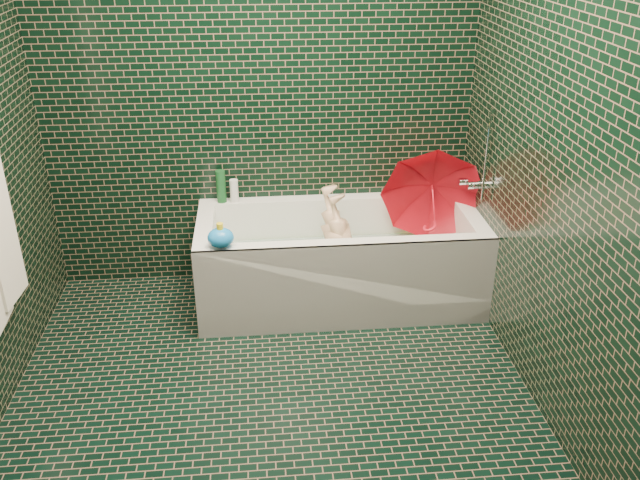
{
  "coord_description": "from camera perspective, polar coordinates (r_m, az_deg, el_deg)",
  "views": [
    {
      "loc": [
        -0.02,
        -2.62,
        2.21
      ],
      "look_at": [
        0.31,
        0.82,
        0.51
      ],
      "focal_mm": 38.0,
      "sensor_mm": 36.0,
      "label": 1
    }
  ],
  "objects": [
    {
      "name": "wall_front",
      "position": [
        1.55,
        -3.62,
        -12.16
      ],
      "size": [
        2.8,
        0.0,
        2.8
      ],
      "primitive_type": "plane",
      "rotation": [
        -1.57,
        0.0,
        0.0
      ],
      "color": "black",
      "rests_on": "floor"
    },
    {
      "name": "bath_toy",
      "position": [
        3.69,
        -8.37,
        0.21
      ],
      "size": [
        0.16,
        0.13,
        0.14
      ],
      "rotation": [
        0.0,
        0.0,
        0.12
      ],
      "color": "blue",
      "rests_on": "bathtub"
    },
    {
      "name": "soap_bottle_a",
      "position": [
        4.48,
        10.98,
        3.97
      ],
      "size": [
        0.14,
        0.14,
        0.27
      ],
      "primitive_type": "imported",
      "rotation": [
        0.0,
        0.0,
        0.43
      ],
      "color": "white",
      "rests_on": "bathtub"
    },
    {
      "name": "bottle_right_tall",
      "position": [
        4.38,
        9.68,
        4.97
      ],
      "size": [
        0.07,
        0.07,
        0.2
      ],
      "primitive_type": "cylinder",
      "rotation": [
        0.0,
        0.0,
        -0.37
      ],
      "color": "#154C22",
      "rests_on": "bathtub"
    },
    {
      "name": "wall_right",
      "position": [
        3.08,
        20.3,
        6.42
      ],
      "size": [
        0.0,
        2.8,
        2.8
      ],
      "primitive_type": "plane",
      "rotation": [
        1.57,
        0.0,
        -1.57
      ],
      "color": "black",
      "rests_on": "floor"
    },
    {
      "name": "bathtub",
      "position": [
        4.17,
        1.66,
        -2.47
      ],
      "size": [
        1.7,
        0.75,
        0.55
      ],
      "color": "white",
      "rests_on": "floor"
    },
    {
      "name": "water",
      "position": [
        4.14,
        1.64,
        -1.28
      ],
      "size": [
        1.48,
        0.53,
        0.0
      ],
      "primitive_type": "cube",
      "color": "silver",
      "rests_on": "bathtub"
    },
    {
      "name": "bath_mat",
      "position": [
        4.21,
        1.62,
        -3.02
      ],
      "size": [
        1.35,
        0.47,
        0.01
      ],
      "primitive_type": "cube",
      "color": "green",
      "rests_on": "bathtub"
    },
    {
      "name": "umbrella",
      "position": [
        4.11,
        9.54,
        2.92
      ],
      "size": [
        0.87,
        0.76,
        0.79
      ],
      "primitive_type": "imported",
      "rotation": [
        0.15,
        -0.37,
        -0.26
      ],
      "color": "red",
      "rests_on": "bathtub"
    },
    {
      "name": "child",
      "position": [
        4.13,
        2.07,
        -1.19
      ],
      "size": [
        0.9,
        0.4,
        0.36
      ],
      "primitive_type": "imported",
      "rotation": [
        -1.38,
        0.0,
        -1.46
      ],
      "color": "#D7AC86",
      "rests_on": "bathtub"
    },
    {
      "name": "wall_back",
      "position": [
        4.13,
        -5.2,
        12.67
      ],
      "size": [
        2.8,
        0.0,
        2.8
      ],
      "primitive_type": "plane",
      "rotation": [
        1.57,
        0.0,
        0.0
      ],
      "color": "black",
      "rests_on": "floor"
    },
    {
      "name": "floor",
      "position": [
        3.43,
        -3.98,
        -14.05
      ],
      "size": [
        2.8,
        2.8,
        0.0
      ],
      "primitive_type": "plane",
      "color": "black",
      "rests_on": "ground"
    },
    {
      "name": "soap_bottle_c",
      "position": [
        4.45,
        9.96,
        3.9
      ],
      "size": [
        0.18,
        0.18,
        0.18
      ],
      "primitive_type": "imported",
      "rotation": [
        0.0,
        0.0,
        0.38
      ],
      "color": "#154C22",
      "rests_on": "bathtub"
    },
    {
      "name": "bottle_left_tall",
      "position": [
        4.26,
        -8.33,
        4.49
      ],
      "size": [
        0.07,
        0.07,
        0.21
      ],
      "primitive_type": "cylinder",
      "rotation": [
        0.0,
        0.0,
        0.13
      ],
      "color": "#154C22",
      "rests_on": "bathtub"
    },
    {
      "name": "faucet",
      "position": [
        4.11,
        13.12,
        5.05
      ],
      "size": [
        0.18,
        0.19,
        0.55
      ],
      "color": "silver",
      "rests_on": "wall_right"
    },
    {
      "name": "soap_bottle_b",
      "position": [
        4.42,
        10.28,
        3.73
      ],
      "size": [
        0.11,
        0.11,
        0.19
      ],
      "primitive_type": "imported",
      "rotation": [
        0.0,
        0.0,
        -0.33
      ],
      "color": "#491D6E",
      "rests_on": "bathtub"
    },
    {
      "name": "bottle_left_short",
      "position": [
        4.26,
        -7.24,
        4.12
      ],
      "size": [
        0.06,
        0.06,
        0.15
      ],
      "primitive_type": "cylinder",
      "rotation": [
        0.0,
        0.0,
        -0.3
      ],
      "color": "white",
      "rests_on": "bathtub"
    },
    {
      "name": "rubber_duck",
      "position": [
        4.42,
        8.55,
        4.48
      ],
      "size": [
        0.13,
        0.11,
        0.1
      ],
      "rotation": [
        0.0,
        0.0,
        -0.34
      ],
      "color": "yellow",
      "rests_on": "bathtub"
    },
    {
      "name": "bottle_right_pump",
      "position": [
        4.41,
        10.11,
        4.81
      ],
      "size": [
        0.05,
        0.05,
        0.16
      ],
      "primitive_type": "cylinder",
      "rotation": [
        0.0,
        0.0,
        0.1
      ],
      "color": "silver",
      "rests_on": "bathtub"
    }
  ]
}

